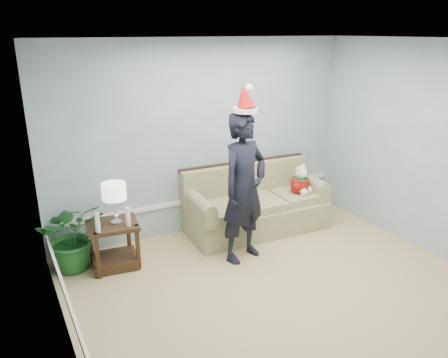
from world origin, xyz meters
name	(u,v)px	position (x,y,z in m)	size (l,w,h in m)	color
room_shell	(322,193)	(0.00, 0.00, 1.35)	(4.54, 5.04, 2.74)	tan
wainscot_trim	(162,254)	(-1.18, 1.18, 0.45)	(4.49, 4.99, 0.06)	white
sofa	(255,207)	(0.60, 2.07, 0.34)	(2.07, 0.97, 0.95)	#566630
side_table	(114,250)	(-1.51, 1.96, 0.23)	(0.66, 0.57, 0.58)	#332212
table_lamp	(114,193)	(-1.46, 1.94, 0.97)	(0.29, 0.29, 0.51)	silver
candle_pair	(113,220)	(-1.53, 1.80, 0.69)	(0.41, 0.06, 0.23)	silver
houseplant	(72,235)	(-1.95, 2.15, 0.44)	(0.79, 0.69, 0.88)	#1B5421
man	(244,188)	(0.01, 1.41, 0.94)	(0.69, 0.45, 1.89)	black
santa_hat	(245,100)	(0.01, 1.42, 2.02)	(0.31, 0.35, 0.34)	white
teddy_bear	(300,183)	(1.27, 1.90, 0.65)	(0.34, 0.34, 0.43)	white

